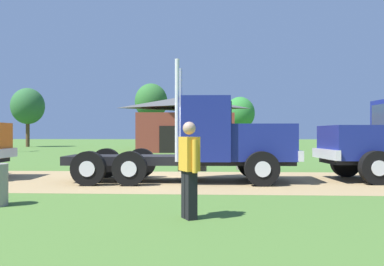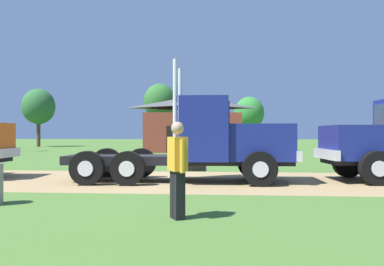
{
  "view_description": "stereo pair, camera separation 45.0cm",
  "coord_description": "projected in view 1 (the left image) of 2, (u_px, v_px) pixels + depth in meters",
  "views": [
    {
      "loc": [
        1.32,
        -13.61,
        1.58
      ],
      "look_at": [
        0.56,
        0.88,
        1.59
      ],
      "focal_mm": 38.16,
      "sensor_mm": 36.0,
      "label": 1
    },
    {
      "loc": [
        1.77,
        -13.58,
        1.58
      ],
      "look_at": [
        0.56,
        0.88,
        1.59
      ],
      "focal_mm": 38.16,
      "sensor_mm": 36.0,
      "label": 2
    }
  ],
  "objects": [
    {
      "name": "tree_right",
      "position": [
        240.0,
        113.0,
        51.8
      ],
      "size": [
        3.77,
        3.77,
        6.24
      ],
      "color": "#513823",
      "rests_on": "ground_plane"
    },
    {
      "name": "tree_mid",
      "position": [
        151.0,
        102.0,
        45.6
      ],
      "size": [
        3.64,
        3.64,
        7.18
      ],
      "color": "#513823",
      "rests_on": "ground_plane"
    },
    {
      "name": "truck_foreground_white",
      "position": [
        211.0,
        143.0,
        13.38
      ],
      "size": [
        7.54,
        2.86,
        3.86
      ],
      "color": "black",
      "rests_on": "ground_plane"
    },
    {
      "name": "visitor_standing_near",
      "position": [
        189.0,
        166.0,
        7.52
      ],
      "size": [
        0.42,
        0.56,
        1.79
      ],
      "color": "gold",
      "rests_on": "ground_plane"
    },
    {
      "name": "visitor_far_side",
      "position": [
        241.0,
        150.0,
        17.7
      ],
      "size": [
        0.62,
        0.39,
        1.61
      ],
      "color": "#264C8C",
      "rests_on": "ground_plane"
    },
    {
      "name": "ground_plane",
      "position": [
        174.0,
        180.0,
        13.66
      ],
      "size": [
        200.0,
        200.0,
        0.0
      ],
      "primitive_type": "plane",
      "color": "#486E2D"
    },
    {
      "name": "tree_left",
      "position": [
        28.0,
        106.0,
        48.37
      ],
      "size": [
        3.89,
        3.89,
        6.98
      ],
      "color": "#513823",
      "rests_on": "ground_plane"
    },
    {
      "name": "shed_building",
      "position": [
        184.0,
        125.0,
        36.12
      ],
      "size": [
        9.08,
        7.13,
        4.87
      ],
      "color": "brown",
      "rests_on": "ground_plane"
    },
    {
      "name": "dirt_track",
      "position": [
        174.0,
        180.0,
        13.66
      ],
      "size": [
        120.0,
        6.25,
        0.01
      ],
      "primitive_type": "cube",
      "color": "#9E8356",
      "rests_on": "ground_plane"
    }
  ]
}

